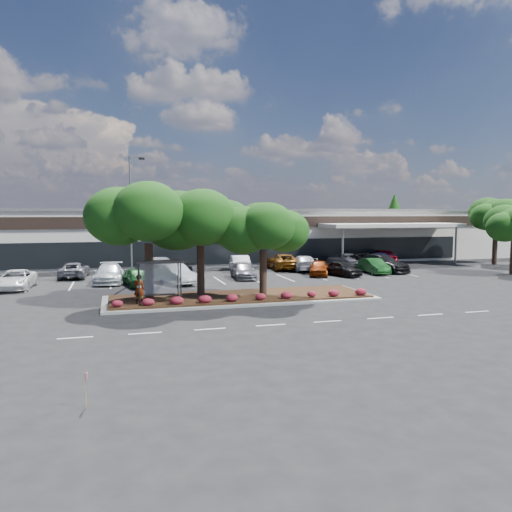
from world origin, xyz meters
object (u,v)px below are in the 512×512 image
object	(u,v)px
survey_stake	(86,385)
car_1	(109,274)
car_0	(16,280)
light_pole	(132,228)

from	to	relation	value
survey_stake	car_1	world-z (taller)	car_1
survey_stake	car_0	size ratio (longest dim) A/B	0.21
light_pole	survey_stake	size ratio (longest dim) A/B	9.52
car_0	car_1	xyz separation A→B (m)	(6.83, 1.43, 0.06)
light_pole	car_1	world-z (taller)	light_pole
light_pole	survey_stake	xyz separation A→B (m)	(-2.35, -26.35, -3.92)
survey_stake	car_1	xyz separation A→B (m)	(0.44, 27.52, 0.09)
survey_stake	car_1	size ratio (longest dim) A/B	0.20
car_1	car_0	bearing A→B (deg)	-163.76
car_1	survey_stake	bearing A→B (deg)	-86.49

